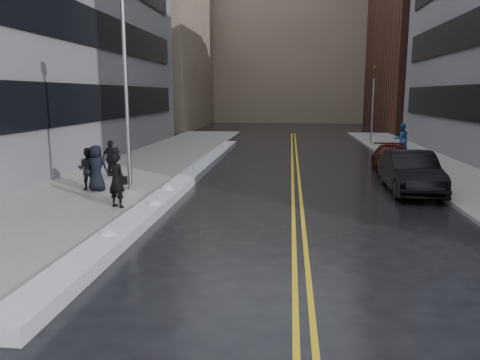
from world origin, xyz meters
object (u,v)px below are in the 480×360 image
(lamppost, at_px, (128,137))
(car_black, at_px, (411,172))
(pedestrian_fedora, at_px, (116,180))
(pedestrian_east, at_px, (401,139))
(traffic_signal, at_px, (373,102))
(car_maroon, at_px, (393,159))
(fire_hydrant, at_px, (430,166))
(pedestrian_d, at_px, (111,158))
(pedestrian_b, at_px, (88,169))
(pedestrian_c, at_px, (97,168))

(lamppost, bearing_deg, car_black, 21.33)
(pedestrian_fedora, height_order, pedestrian_east, pedestrian_east)
(traffic_signal, xyz_separation_m, car_maroon, (-1.00, -12.74, -2.73))
(lamppost, xyz_separation_m, pedestrian_fedora, (-0.38, -0.28, -1.44))
(fire_hydrant, bearing_deg, traffic_signal, 92.05)
(traffic_signal, bearing_deg, pedestrian_east, -83.68)
(car_black, bearing_deg, lamppost, -157.27)
(fire_hydrant, height_order, car_black, car_black)
(lamppost, height_order, pedestrian_fedora, lamppost)
(pedestrian_d, bearing_deg, pedestrian_east, -133.82)
(pedestrian_fedora, height_order, pedestrian_d, pedestrian_fedora)
(car_black, bearing_deg, pedestrian_b, -171.97)
(fire_hydrant, bearing_deg, lamppost, -146.96)
(traffic_signal, relative_size, pedestrian_d, 3.51)
(pedestrian_c, relative_size, car_black, 0.36)
(lamppost, height_order, fire_hydrant, lamppost)
(pedestrian_fedora, relative_size, pedestrian_east, 0.95)
(lamppost, distance_m, fire_hydrant, 14.81)
(traffic_signal, xyz_separation_m, pedestrian_fedora, (-12.18, -22.28, -2.31))
(pedestrian_east, distance_m, car_black, 11.37)
(pedestrian_fedora, bearing_deg, lamppost, -121.51)
(lamppost, height_order, pedestrian_d, lamppost)
(fire_hydrant, distance_m, pedestrian_fedora, 15.15)
(fire_hydrant, relative_size, pedestrian_east, 0.37)
(pedestrian_c, height_order, car_maroon, pedestrian_c)
(car_maroon, bearing_deg, pedestrian_d, -160.17)
(pedestrian_d, xyz_separation_m, pedestrian_east, (15.40, 9.65, 0.14))
(pedestrian_fedora, relative_size, pedestrian_d, 1.11)
(pedestrian_d, xyz_separation_m, car_black, (13.28, -1.51, -0.16))
(car_maroon, bearing_deg, pedestrian_east, 78.44)
(pedestrian_c, bearing_deg, car_maroon, -153.22)
(pedestrian_fedora, bearing_deg, traffic_signal, -96.91)
(pedestrian_b, relative_size, pedestrian_east, 0.85)
(pedestrian_east, bearing_deg, car_maroon, 61.55)
(car_maroon, bearing_deg, fire_hydrant, -35.29)
(lamppost, relative_size, car_maroon, 1.64)
(fire_hydrant, height_order, pedestrian_east, pedestrian_east)
(lamppost, relative_size, fire_hydrant, 10.45)
(lamppost, distance_m, pedestrian_b, 3.98)
(fire_hydrant, height_order, car_maroon, car_maroon)
(traffic_signal, bearing_deg, lamppost, -118.21)
(pedestrian_b, height_order, car_maroon, pedestrian_b)
(car_maroon, bearing_deg, traffic_signal, 90.27)
(pedestrian_b, bearing_deg, pedestrian_east, -147.57)
(pedestrian_b, relative_size, pedestrian_d, 1.00)
(pedestrian_east, relative_size, car_maroon, 0.43)
(pedestrian_east, xyz_separation_m, car_maroon, (-1.75, -5.97, -0.47))
(fire_hydrant, relative_size, pedestrian_c, 0.40)
(pedestrian_c, bearing_deg, pedestrian_d, -79.79)
(fire_hydrant, distance_m, car_maroon, 1.96)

